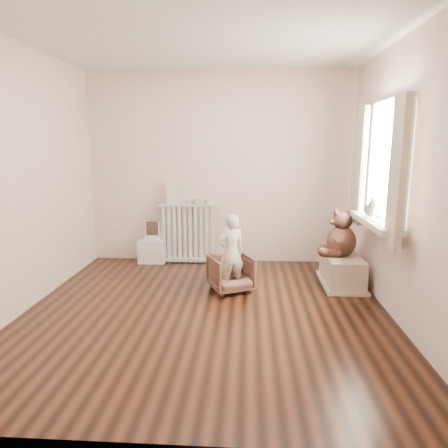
# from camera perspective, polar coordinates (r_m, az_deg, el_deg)

# --- Properties ---
(floor) EXTENTS (3.60, 3.60, 0.01)m
(floor) POSITION_cam_1_polar(r_m,az_deg,el_deg) (4.07, -2.56, -12.36)
(floor) COLOR black
(floor) RESTS_ON ground
(ceiling) EXTENTS (3.60, 3.60, 0.01)m
(ceiling) POSITION_cam_1_polar(r_m,az_deg,el_deg) (3.85, -2.94, 25.86)
(ceiling) COLOR white
(ceiling) RESTS_ON ground
(back_wall) EXTENTS (3.60, 0.02, 2.60)m
(back_wall) POSITION_cam_1_polar(r_m,az_deg,el_deg) (5.53, -0.69, 7.87)
(back_wall) COLOR #F1E4CE
(back_wall) RESTS_ON ground
(front_wall) EXTENTS (3.60, 0.02, 2.60)m
(front_wall) POSITION_cam_1_polar(r_m,az_deg,el_deg) (1.98, -8.44, 1.46)
(front_wall) COLOR #F1E4CE
(front_wall) RESTS_ON ground
(left_wall) EXTENTS (0.02, 3.60, 2.60)m
(left_wall) POSITION_cam_1_polar(r_m,az_deg,el_deg) (4.32, -27.30, 5.65)
(left_wall) COLOR #F1E4CE
(left_wall) RESTS_ON ground
(right_wall) EXTENTS (0.02, 3.60, 2.60)m
(right_wall) POSITION_cam_1_polar(r_m,az_deg,el_deg) (3.97, 24.18, 5.52)
(right_wall) COLOR #F1E4CE
(right_wall) RESTS_ON ground
(window) EXTENTS (0.03, 0.90, 1.10)m
(window) POSITION_cam_1_polar(r_m,az_deg,el_deg) (4.23, 22.43, 7.99)
(window) COLOR white
(window) RESTS_ON right_wall
(window_sill) EXTENTS (0.22, 1.10, 0.06)m
(window_sill) POSITION_cam_1_polar(r_m,az_deg,el_deg) (4.27, 20.70, 0.28)
(window_sill) COLOR silver
(window_sill) RESTS_ON right_wall
(curtain_left) EXTENTS (0.06, 0.26, 1.30)m
(curtain_left) POSITION_cam_1_polar(r_m,az_deg,el_deg) (3.66, 23.55, 6.57)
(curtain_left) COLOR beige
(curtain_left) RESTS_ON right_wall
(curtain_right) EXTENTS (0.06, 0.26, 1.30)m
(curtain_right) POSITION_cam_1_polar(r_m,az_deg,el_deg) (4.74, 18.91, 7.78)
(curtain_right) COLOR beige
(curtain_right) RESTS_ON right_wall
(radiator) EXTENTS (0.79, 0.15, 0.83)m
(radiator) POSITION_cam_1_polar(r_m,az_deg,el_deg) (5.59, -5.25, -1.57)
(radiator) COLOR silver
(radiator) RESTS_ON floor
(paper_doll) EXTENTS (0.18, 0.02, 0.30)m
(paper_doll) POSITION_cam_1_polar(r_m,az_deg,el_deg) (5.52, -7.31, 4.43)
(paper_doll) COLOR beige
(paper_doll) RESTS_ON radiator
(tin_a) EXTENTS (0.10, 0.10, 0.06)m
(tin_a) POSITION_cam_1_polar(r_m,az_deg,el_deg) (5.49, -4.05, 3.19)
(tin_a) COLOR #A59E8C
(tin_a) RESTS_ON radiator
(tin_b) EXTENTS (0.09, 0.09, 0.05)m
(tin_b) POSITION_cam_1_polar(r_m,az_deg,el_deg) (5.47, -2.39, 3.13)
(tin_b) COLOR #A59E8C
(tin_b) RESTS_ON radiator
(toy_vanity) EXTENTS (0.37, 0.26, 0.58)m
(toy_vanity) POSITION_cam_1_polar(r_m,az_deg,el_deg) (5.68, -10.22, -2.68)
(toy_vanity) COLOR silver
(toy_vanity) RESTS_ON floor
(armchair) EXTENTS (0.59, 0.59, 0.41)m
(armchair) POSITION_cam_1_polar(r_m,az_deg,el_deg) (4.54, 0.99, -7.02)
(armchair) COLOR brown
(armchair) RESTS_ON floor
(child) EXTENTS (0.38, 0.32, 0.87)m
(child) POSITION_cam_1_polar(r_m,az_deg,el_deg) (4.42, 0.98, -4.13)
(child) COLOR silver
(child) RESTS_ON armchair
(toy_bench) EXTENTS (0.40, 0.75, 0.35)m
(toy_bench) POSITION_cam_1_polar(r_m,az_deg,el_deg) (4.94, 16.49, -6.02)
(toy_bench) COLOR beige
(toy_bench) RESTS_ON floor
(teddy_bear) EXTENTS (0.47, 0.39, 0.53)m
(teddy_bear) POSITION_cam_1_polar(r_m,az_deg,el_deg) (4.81, 16.52, -0.70)
(teddy_bear) COLOR #3D2117
(teddy_bear) RESTS_ON toy_bench
(plush_cat) EXTENTS (0.20, 0.27, 0.21)m
(plush_cat) POSITION_cam_1_polar(r_m,az_deg,el_deg) (4.32, 20.38, 2.18)
(plush_cat) COLOR #6A645A
(plush_cat) RESTS_ON window_sill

